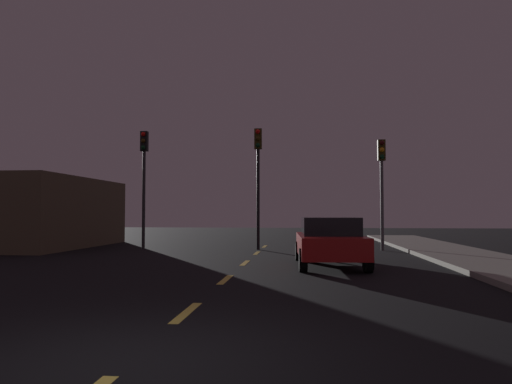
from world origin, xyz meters
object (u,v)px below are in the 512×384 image
(traffic_signal_left, at_px, (144,167))
(traffic_signal_right, at_px, (382,172))
(traffic_signal_center, at_px, (258,165))
(car_stopped_ahead, at_px, (330,241))

(traffic_signal_left, bearing_deg, traffic_signal_right, -0.01)
(traffic_signal_left, xyz_separation_m, traffic_signal_right, (10.48, -0.00, -0.35))
(traffic_signal_center, xyz_separation_m, traffic_signal_right, (5.32, -0.00, -0.37))
(traffic_signal_left, bearing_deg, car_stopped_ahead, -38.02)
(traffic_signal_left, relative_size, traffic_signal_right, 1.11)
(traffic_signal_center, xyz_separation_m, car_stopped_ahead, (2.76, -6.20, -2.95))
(traffic_signal_center, bearing_deg, car_stopped_ahead, -65.99)
(traffic_signal_left, xyz_separation_m, traffic_signal_center, (5.16, 0.00, 0.02))
(car_stopped_ahead, bearing_deg, traffic_signal_right, 67.58)
(car_stopped_ahead, bearing_deg, traffic_signal_left, 141.98)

